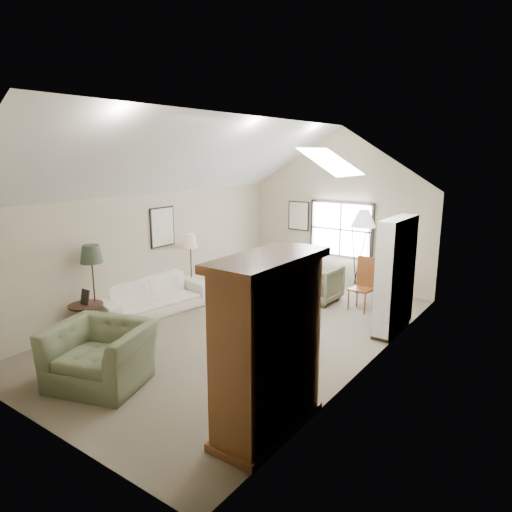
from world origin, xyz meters
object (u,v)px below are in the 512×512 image
Objects in this scene: armchair_far at (318,283)px; armoire at (268,346)px; sofa at (153,296)px; armchair_near at (101,355)px; side_table at (87,320)px; coffee_table at (232,297)px; side_chair at (362,285)px.

armoire is at bearing 112.66° from armchair_far.
sofa is at bearing 49.36° from armchair_far.
sofa is (-4.38, 2.08, -0.74)m from armoire.
armoire reaches higher than armchair_near.
armoire is 3.52× the size of side_table.
armoire is at bearing -46.24° from coffee_table.
coffee_table is 3.14m from side_table.
coffee_table is at bearing -145.58° from side_chair.
side_table is at bearing 173.70° from armoire.
armoire is 2.78m from armchair_near.
armchair_far is at bearing -176.93° from side_chair.
armoire reaches higher than armchair_far.
armchair_near is at bearing 83.08° from armchair_far.
armoire is 5.25m from armchair_far.
armoire is 2.76× the size of coffee_table.
side_table is 5.61m from side_chair.
armoire is 4.48m from side_table.
coffee_table is at bearing 69.55° from side_table.
armoire reaches higher than side_chair.
side_chair is (-0.82, 4.81, -0.52)m from armoire.
armchair_far is at bearing 60.25° from side_table.
sofa is at bearing 154.56° from armoire.
coffee_table is 1.28× the size of side_table.
armoire is 1.90× the size of side_chair.
side_chair is (1.84, 5.27, 0.13)m from armchair_near.
armchair_near reaches higher than side_table.
side_chair is (3.56, 4.33, 0.27)m from side_table.
sofa is 1.74m from coffee_table.
side_chair is at bearing -43.06° from sofa.
armchair_far reaches higher than sofa.
armchair_near is (1.72, -2.54, 0.08)m from sofa.
armchair_near reaches higher than coffee_table.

